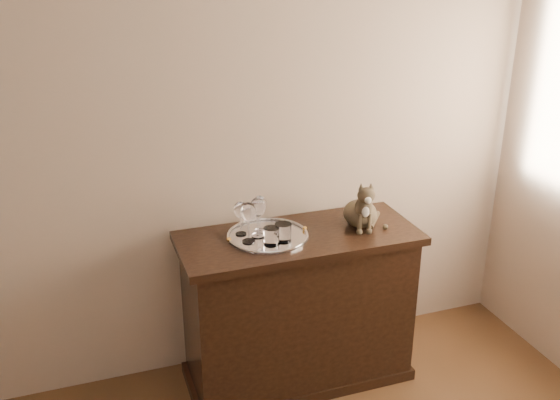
% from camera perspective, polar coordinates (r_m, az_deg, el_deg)
% --- Properties ---
extents(wall_back, '(4.00, 0.10, 2.70)m').
position_cam_1_polar(wall_back, '(3.06, -10.90, 6.16)').
color(wall_back, tan).
rests_on(wall_back, ground).
extents(sideboard, '(1.20, 0.50, 0.85)m').
position_cam_1_polar(sideboard, '(3.29, 1.66, -9.89)').
color(sideboard, black).
rests_on(sideboard, ground).
extents(tray, '(0.40, 0.40, 0.01)m').
position_cam_1_polar(tray, '(3.06, -1.13, -3.36)').
color(tray, silver).
rests_on(tray, sideboard).
extents(wine_glass_a, '(0.07, 0.07, 0.17)m').
position_cam_1_polar(wine_glass_a, '(3.04, -3.62, -1.67)').
color(wine_glass_a, white).
rests_on(wine_glass_a, tray).
extents(wine_glass_b, '(0.07, 0.07, 0.19)m').
position_cam_1_polar(wine_glass_b, '(3.07, -1.86, -1.28)').
color(wine_glass_b, silver).
rests_on(wine_glass_b, tray).
extents(wine_glass_c, '(0.08, 0.08, 0.20)m').
position_cam_1_polar(wine_glass_c, '(2.96, -2.92, -2.05)').
color(wine_glass_c, white).
rests_on(wine_glass_c, tray).
extents(wine_glass_d, '(0.08, 0.08, 0.20)m').
position_cam_1_polar(wine_glass_d, '(3.01, -2.07, -1.59)').
color(wine_glass_d, white).
rests_on(wine_glass_d, tray).
extents(tumbler_a, '(0.08, 0.08, 0.09)m').
position_cam_1_polar(tumbler_a, '(2.98, 0.29, -3.00)').
color(tumbler_a, silver).
rests_on(tumbler_a, tray).
extents(tumbler_b, '(0.08, 0.08, 0.09)m').
position_cam_1_polar(tumbler_b, '(2.95, -0.79, -3.34)').
color(tumbler_b, white).
rests_on(tumbler_b, tray).
extents(cat, '(0.31, 0.30, 0.26)m').
position_cam_1_polar(cat, '(3.16, 7.40, -0.13)').
color(cat, '#48362B').
rests_on(cat, sideboard).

